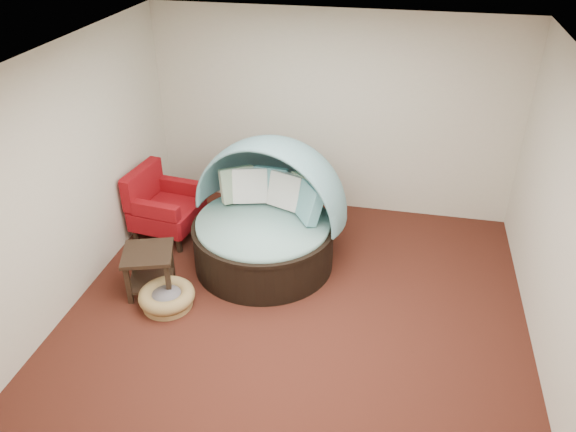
% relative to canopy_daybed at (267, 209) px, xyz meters
% --- Properties ---
extents(floor, '(5.00, 5.00, 0.00)m').
position_rel_canopy_daybed_xyz_m(floor, '(0.56, -0.94, -0.74)').
color(floor, '#4D2116').
rests_on(floor, ground).
extents(wall_back, '(5.00, 0.00, 5.00)m').
position_rel_canopy_daybed_xyz_m(wall_back, '(0.56, 1.56, 0.66)').
color(wall_back, beige).
rests_on(wall_back, floor).
extents(wall_front, '(5.00, 0.00, 5.00)m').
position_rel_canopy_daybed_xyz_m(wall_front, '(0.56, -3.44, 0.66)').
color(wall_front, beige).
rests_on(wall_front, floor).
extents(wall_left, '(0.00, 5.00, 5.00)m').
position_rel_canopy_daybed_xyz_m(wall_left, '(-1.94, -0.94, 0.66)').
color(wall_left, beige).
rests_on(wall_left, floor).
extents(wall_right, '(0.00, 5.00, 5.00)m').
position_rel_canopy_daybed_xyz_m(wall_right, '(3.06, -0.94, 0.66)').
color(wall_right, beige).
rests_on(wall_right, floor).
extents(ceiling, '(5.00, 5.00, 0.00)m').
position_rel_canopy_daybed_xyz_m(ceiling, '(0.56, -0.94, 2.06)').
color(ceiling, white).
rests_on(ceiling, wall_back).
extents(canopy_daybed, '(2.10, 2.05, 1.59)m').
position_rel_canopy_daybed_xyz_m(canopy_daybed, '(0.00, 0.00, 0.00)').
color(canopy_daybed, black).
rests_on(canopy_daybed, floor).
extents(pet_basket, '(0.81, 0.81, 0.22)m').
position_rel_canopy_daybed_xyz_m(pet_basket, '(-0.89, -1.13, -0.62)').
color(pet_basket, olive).
rests_on(pet_basket, floor).
extents(red_armchair, '(0.90, 0.90, 0.95)m').
position_rel_canopy_daybed_xyz_m(red_armchair, '(-1.50, 0.29, -0.30)').
color(red_armchair, black).
rests_on(red_armchair, floor).
extents(side_table, '(0.70, 0.70, 0.53)m').
position_rel_canopy_daybed_xyz_m(side_table, '(-1.18, -0.89, -0.39)').
color(side_table, black).
rests_on(side_table, floor).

